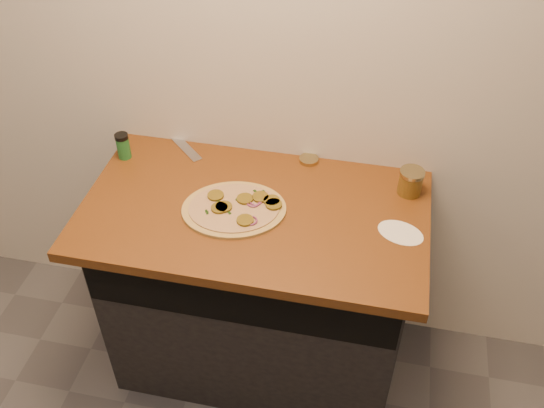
% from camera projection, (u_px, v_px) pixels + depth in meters
% --- Properties ---
extents(cabinet, '(1.10, 0.60, 0.86)m').
position_uv_depth(cabinet, '(258.00, 290.00, 2.43)').
color(cabinet, black).
rests_on(cabinet, ground).
extents(countertop, '(1.20, 0.70, 0.04)m').
position_uv_depth(countertop, '(254.00, 212.00, 2.11)').
color(countertop, brown).
rests_on(countertop, cabinet).
extents(pizza, '(0.43, 0.43, 0.02)m').
position_uv_depth(pizza, '(235.00, 208.00, 2.08)').
color(pizza, tan).
rests_on(pizza, countertop).
extents(chefs_knife, '(0.23, 0.22, 0.02)m').
position_uv_depth(chefs_knife, '(177.00, 138.00, 2.40)').
color(chefs_knife, '#B7BAC1').
rests_on(chefs_knife, countertop).
extents(mason_jar_lid, '(0.08, 0.08, 0.02)m').
position_uv_depth(mason_jar_lid, '(309.00, 160.00, 2.29)').
color(mason_jar_lid, tan).
rests_on(mason_jar_lid, countertop).
extents(salsa_jar, '(0.09, 0.09, 0.10)m').
position_uv_depth(salsa_jar, '(411.00, 182.00, 2.13)').
color(salsa_jar, '#A02010').
rests_on(salsa_jar, countertop).
extents(spice_shaker, '(0.05, 0.05, 0.10)m').
position_uv_depth(spice_shaker, '(123.00, 146.00, 2.28)').
color(spice_shaker, '#20672C').
rests_on(spice_shaker, countertop).
extents(flour_spill, '(0.20, 0.20, 0.00)m').
position_uv_depth(flour_spill, '(400.00, 233.00, 2.00)').
color(flour_spill, silver).
rests_on(flour_spill, countertop).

